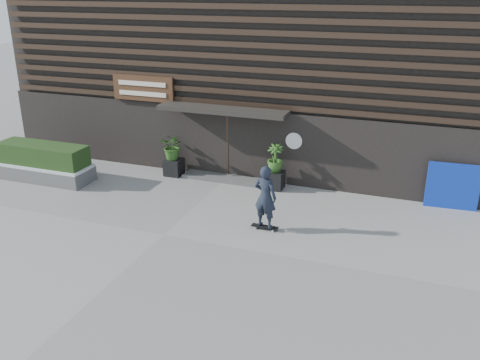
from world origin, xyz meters
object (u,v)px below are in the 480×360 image
at_px(planter_pot_left, 174,167).
at_px(raised_bed, 45,172).
at_px(planter_pot_right, 275,180).
at_px(blue_tarp, 453,186).
at_px(skateboarder, 265,197).

bearing_deg(planter_pot_left, raised_bed, -154.63).
distance_m(planter_pot_right, raised_bed, 8.15).
xyz_separation_m(raised_bed, blue_tarp, (13.49, 2.25, 0.48)).
bearing_deg(raised_bed, planter_pot_left, 25.37).
distance_m(planter_pot_left, blue_tarp, 9.39).
xyz_separation_m(planter_pot_left, skateboarder, (4.44, -3.09, 0.70)).
bearing_deg(planter_pot_left, blue_tarp, 1.83).
height_order(planter_pot_right, skateboarder, skateboarder).
bearing_deg(planter_pot_right, skateboarder, -78.36).
bearing_deg(planter_pot_right, planter_pot_left, 180.00).
height_order(blue_tarp, skateboarder, skateboarder).
bearing_deg(raised_bed, skateboarder, -7.58).
height_order(planter_pot_right, blue_tarp, blue_tarp).
bearing_deg(blue_tarp, planter_pot_left, 178.32).
height_order(planter_pot_left, planter_pot_right, same).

